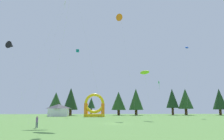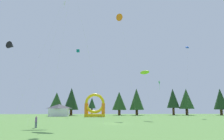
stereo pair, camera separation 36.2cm
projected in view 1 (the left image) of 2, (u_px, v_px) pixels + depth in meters
name	position (u px, v px, depth m)	size (l,w,h in m)	color
ground_plane	(116.00, 124.00, 38.70)	(120.00, 120.00, 0.00)	#5B8C42
kite_orange_delta	(121.00, 18.00, 59.17)	(4.80, 3.75, 27.62)	orange
kite_blue_parafoil	(187.00, 48.00, 66.74)	(4.67, 7.77, 21.29)	blue
kite_teal_box	(78.00, 51.00, 72.30)	(4.44, 8.51, 21.58)	#0C7F7A
kite_white_diamond	(65.00, 3.00, 45.09)	(4.21, 8.46, 24.53)	white
kite_green_diamond	(159.00, 83.00, 65.89)	(3.53, 1.10, 10.61)	green
kite_black_delta	(11.00, 46.00, 55.02)	(7.04, 3.26, 18.98)	black
kite_lime_parafoil	(145.00, 72.00, 51.26)	(2.56, 3.78, 11.37)	#8CD826
person_near_camera	(37.00, 121.00, 30.51)	(0.35, 0.35, 1.62)	navy
inflatable_orange_dome	(94.00, 108.00, 68.37)	(6.30, 3.74, 7.11)	yellow
festival_tent	(58.00, 110.00, 71.48)	(6.10, 3.78, 3.93)	silver
tree_row_0	(56.00, 100.00, 80.63)	(4.78, 4.78, 8.34)	#4C331E
tree_row_1	(71.00, 99.00, 79.98)	(5.23, 5.23, 9.92)	#4C331E
tree_row_2	(91.00, 103.00, 82.69)	(2.97, 2.97, 6.51)	#4C331E
tree_row_3	(119.00, 101.00, 82.81)	(5.41, 5.41, 8.72)	#4C331E
tree_row_4	(136.00, 99.00, 82.12)	(5.32, 5.32, 9.81)	#4C331E
tree_row_5	(172.00, 98.00, 84.61)	(4.74, 4.74, 9.98)	#4C331E
tree_row_6	(185.00, 99.00, 83.49)	(5.52, 5.52, 9.89)	#4C331E
tree_row_7	(219.00, 99.00, 83.14)	(5.13, 5.13, 9.88)	#4C331E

